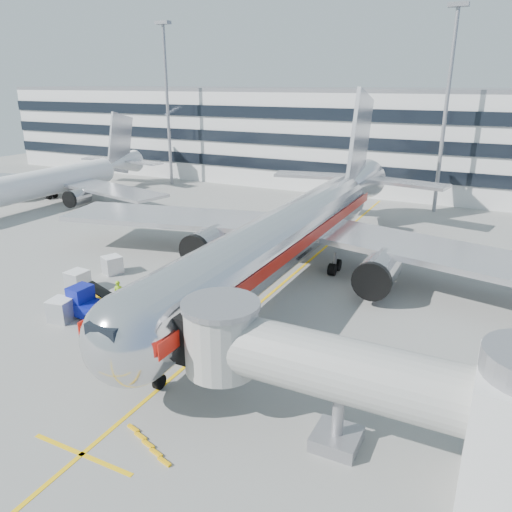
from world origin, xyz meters
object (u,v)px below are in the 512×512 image
at_px(cargo_container_left, 78,280).
at_px(main_jet, 294,230).
at_px(cargo_container_front, 61,310).
at_px(ramp_worker, 119,294).
at_px(belt_loader, 104,304).
at_px(baggage_tug, 86,304).
at_px(cargo_container_right, 112,265).

bearing_deg(cargo_container_left, main_jet, 36.99).
xyz_separation_m(cargo_container_front, ramp_worker, (2.06, 3.85, 0.19)).
height_order(belt_loader, baggage_tug, baggage_tug).
height_order(main_jet, baggage_tug, main_jet).
bearing_deg(cargo_container_right, cargo_container_left, -89.06).
xyz_separation_m(main_jet, belt_loader, (-9.95, -13.32, -3.66)).
bearing_deg(baggage_tug, belt_loader, 66.06).
distance_m(baggage_tug, cargo_container_left, 5.51).
height_order(belt_loader, cargo_container_right, belt_loader).
relative_size(main_jet, cargo_container_right, 25.33).
height_order(cargo_container_left, cargo_container_front, cargo_container_left).
distance_m(main_jet, cargo_container_left, 18.86).
bearing_deg(belt_loader, baggage_tug, -113.94).
height_order(main_jet, belt_loader, main_jet).
relative_size(cargo_container_right, cargo_container_front, 1.12).
distance_m(cargo_container_left, ramp_worker, 5.32).
relative_size(cargo_container_left, ramp_worker, 0.81).
bearing_deg(ramp_worker, baggage_tug, -147.79).
bearing_deg(baggage_tug, ramp_worker, 69.74).
distance_m(main_jet, belt_loader, 17.03).
relative_size(main_jet, baggage_tug, 15.99).
xyz_separation_m(main_jet, cargo_container_front, (-11.64, -15.92, -3.39)).
xyz_separation_m(baggage_tug, cargo_container_left, (-4.30, 3.44, -0.16)).
bearing_deg(ramp_worker, main_jet, 14.01).
distance_m(baggage_tug, cargo_container_right, 8.87).
relative_size(main_jet, belt_loader, 11.93).
distance_m(belt_loader, baggage_tug, 1.47).
bearing_deg(belt_loader, cargo_container_right, 127.53).
distance_m(cargo_container_left, cargo_container_front, 5.72).
xyz_separation_m(main_jet, ramp_worker, (-9.58, -12.06, -3.20)).
distance_m(belt_loader, cargo_container_right, 8.11).
xyz_separation_m(baggage_tug, cargo_container_right, (-4.37, 7.71, -0.20)).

